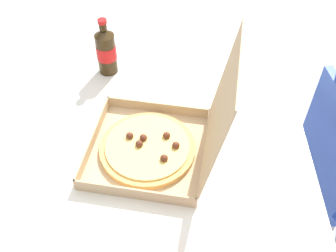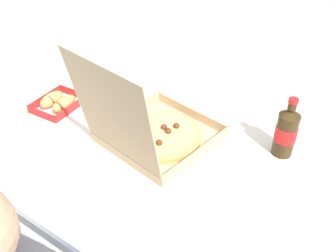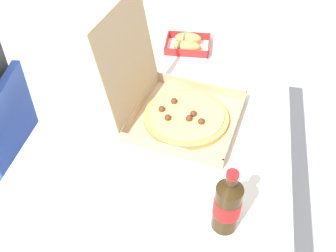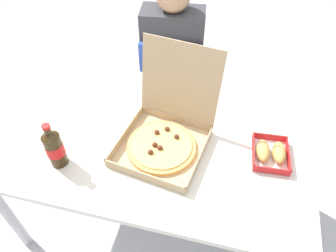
{
  "view_description": "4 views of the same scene",
  "coord_description": "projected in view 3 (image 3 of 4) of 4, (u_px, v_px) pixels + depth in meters",
  "views": [
    {
      "loc": [
        0.87,
        0.01,
        1.68
      ],
      "look_at": [
        0.0,
        -0.01,
        0.75
      ],
      "focal_mm": 42.53,
      "sensor_mm": 36.0,
      "label": 1
    },
    {
      "loc": [
        -0.55,
        0.8,
        1.57
      ],
      "look_at": [
        0.05,
        -0.08,
        0.77
      ],
      "focal_mm": 40.02,
      "sensor_mm": 36.0,
      "label": 2
    },
    {
      "loc": [
        -0.94,
        -0.21,
        1.66
      ],
      "look_at": [
        -0.0,
        -0.02,
        0.74
      ],
      "focal_mm": 42.22,
      "sensor_mm": 36.0,
      "label": 3
    },
    {
      "loc": [
        0.32,
        -0.92,
        1.77
      ],
      "look_at": [
        0.08,
        0.01,
        0.76
      ],
      "focal_mm": 33.68,
      "sensor_mm": 36.0,
      "label": 4
    }
  ],
  "objects": [
    {
      "name": "ground_plane",
      "position": [
        163.0,
        239.0,
        1.85
      ],
      "size": [
        10.0,
        10.0,
        0.0
      ],
      "primitive_type": "plane",
      "color": "#B2B2B7"
    },
    {
      "name": "dining_table",
      "position": [
        161.0,
        146.0,
        1.41
      ],
      "size": [
        1.45,
        0.88,
        0.71
      ],
      "color": "silver",
      "rests_on": "ground_plane"
    },
    {
      "name": "pizza_box_open",
      "position": [
        176.0,
        106.0,
        1.38
      ],
      "size": [
        0.42,
        0.47,
        0.4
      ],
      "color": "tan",
      "rests_on": "dining_table"
    },
    {
      "name": "bread_side_box",
      "position": [
        188.0,
        43.0,
        1.72
      ],
      "size": [
        0.16,
        0.2,
        0.06
      ],
      "color": "white",
      "rests_on": "dining_table"
    },
    {
      "name": "cola_bottle",
      "position": [
        227.0,
        205.0,
        1.03
      ],
      "size": [
        0.07,
        0.07,
        0.22
      ],
      "color": "#33230F",
      "rests_on": "dining_table"
    }
  ]
}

